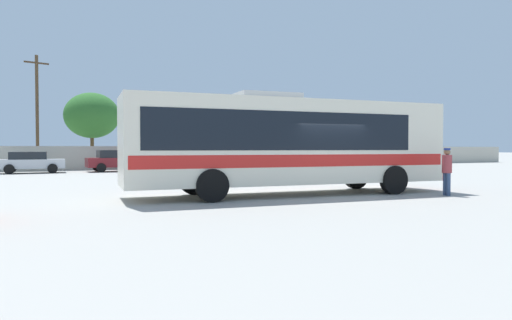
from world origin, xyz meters
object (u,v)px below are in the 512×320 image
at_px(attendant_by_bus_door, 447,169).
at_px(roadside_tree_midright, 249,128).
at_px(parked_car_third_maroon, 190,160).
at_px(roadside_tree_midleft, 92,116).
at_px(parked_car_second_maroon, 118,160).
at_px(utility_pole_near, 37,110).
at_px(parked_car_leftmost_silver, 31,162).
at_px(coach_bus_cream_red, 286,141).

bearing_deg(attendant_by_bus_door, roadside_tree_midright, 80.22).
bearing_deg(roadside_tree_midright, parked_car_third_maroon, -143.66).
relative_size(roadside_tree_midleft, roadside_tree_midright, 1.30).
bearing_deg(parked_car_second_maroon, utility_pole_near, 133.80).
bearing_deg(attendant_by_bus_door, utility_pole_near, 116.05).
height_order(parked_car_second_maroon, parked_car_third_maroon, parked_car_second_maroon).
bearing_deg(utility_pole_near, roadside_tree_midleft, 39.77).
bearing_deg(roadside_tree_midleft, utility_pole_near, -140.23).
relative_size(utility_pole_near, roadside_tree_midleft, 1.35).
height_order(parked_car_leftmost_silver, parked_car_third_maroon, parked_car_leftmost_silver).
xyz_separation_m(attendant_by_bus_door, utility_pole_near, (-13.47, 27.54, 3.69)).
xyz_separation_m(parked_car_second_maroon, utility_pole_near, (-5.30, 5.53, 3.84)).
height_order(parked_car_leftmost_silver, roadside_tree_midleft, roadside_tree_midleft).
distance_m(coach_bus_cream_red, roadside_tree_midleft, 28.93).
height_order(coach_bus_cream_red, parked_car_third_maroon, coach_bus_cream_red).
distance_m(roadside_tree_midleft, roadside_tree_midright, 14.36).
height_order(attendant_by_bus_door, parked_car_third_maroon, attendant_by_bus_door).
distance_m(utility_pole_near, roadside_tree_midright, 18.28).
bearing_deg(utility_pole_near, attendant_by_bus_door, -63.95).
bearing_deg(parked_car_second_maroon, roadside_tree_midleft, 96.02).
bearing_deg(roadside_tree_midright, utility_pole_near, -179.40).
xyz_separation_m(attendant_by_bus_door, parked_car_leftmost_silver, (-13.80, 22.17, -0.19)).
bearing_deg(coach_bus_cream_red, roadside_tree_midright, 68.65).
distance_m(coach_bus_cream_red, utility_pole_near, 26.44).
height_order(parked_car_leftmost_silver, roadside_tree_midright, roadside_tree_midright).
bearing_deg(utility_pole_near, parked_car_second_maroon, -46.20).
height_order(parked_car_leftmost_silver, utility_pole_near, utility_pole_near).
bearing_deg(roadside_tree_midright, roadside_tree_midleft, 166.19).
height_order(parked_car_leftmost_silver, parked_car_second_maroon, parked_car_second_maroon).
bearing_deg(attendant_by_bus_door, parked_car_second_maroon, 110.35).
height_order(parked_car_second_maroon, roadside_tree_midright, roadside_tree_midright).
distance_m(parked_car_leftmost_silver, parked_car_second_maroon, 5.63).
xyz_separation_m(parked_car_second_maroon, roadside_tree_midleft, (-0.96, 9.13, 3.78)).
bearing_deg(parked_car_second_maroon, attendant_by_bus_door, -69.65).
relative_size(coach_bus_cream_red, parked_car_leftmost_silver, 2.89).
distance_m(coach_bus_cream_red, parked_car_second_maroon, 19.66).
bearing_deg(coach_bus_cream_red, roadside_tree_midleft, 98.18).
bearing_deg(utility_pole_near, roadside_tree_midright, 0.60).
bearing_deg(parked_car_third_maroon, coach_bus_cream_red, -96.52).
distance_m(parked_car_second_maroon, roadside_tree_midright, 14.42).
xyz_separation_m(coach_bus_cream_red, parked_car_leftmost_silver, (-8.77, 19.53, -1.16)).
bearing_deg(attendant_by_bus_door, parked_car_third_maroon, 97.19).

